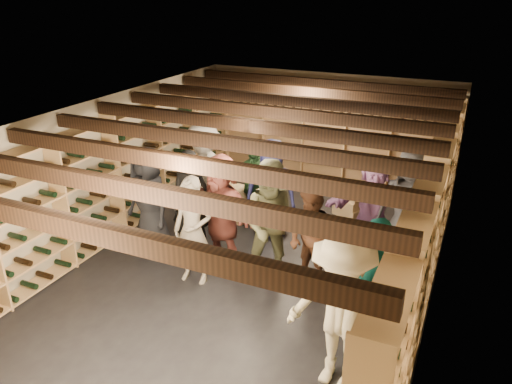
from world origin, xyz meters
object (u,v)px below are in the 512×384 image
at_px(person_11, 372,207).
at_px(person_12, 407,207).
at_px(crate_stack_right, 348,203).
at_px(person_3, 341,313).
at_px(person_1, 191,205).
at_px(person_2, 273,224).
at_px(crate_loose, 356,237).
at_px(person_10, 254,185).
at_px(crate_stack_left, 234,203).
at_px(person_4, 372,293).
at_px(person_8, 311,239).
at_px(person_0, 149,201).
at_px(person_9, 205,175).
at_px(person_7, 193,231).
at_px(person_5, 221,210).
at_px(person_6, 271,189).

relative_size(person_11, person_12, 0.87).
height_order(crate_stack_right, person_3, person_3).
height_order(person_1, person_2, person_2).
height_order(crate_loose, person_10, person_10).
distance_m(crate_stack_left, person_4, 4.20).
xyz_separation_m(crate_loose, person_8, (-0.31, -1.57, 0.67)).
xyz_separation_m(person_0, person_4, (3.84, -1.15, 0.03)).
distance_m(person_1, person_3, 3.47).
distance_m(person_11, person_12, 0.56).
bearing_deg(person_10, person_8, -41.44).
height_order(person_0, person_9, person_9).
bearing_deg(person_7, person_9, 109.98).
xyz_separation_m(crate_stack_right, person_2, (-0.43, -2.72, 0.70)).
bearing_deg(crate_stack_right, person_0, -134.38).
xyz_separation_m(person_7, person_9, (-0.82, 1.77, 0.12)).
height_order(person_7, person_11, person_7).
bearing_deg(person_10, person_5, -84.45).
relative_size(person_6, person_8, 1.17).
bearing_deg(crate_stack_right, person_7, -115.40).
bearing_deg(crate_stack_right, person_1, -127.86).
xyz_separation_m(person_2, person_8, (0.53, 0.15, -0.20)).
bearing_deg(person_0, person_2, 16.13).
height_order(person_8, person_11, person_11).
bearing_deg(crate_loose, person_5, -140.00).
bearing_deg(person_12, person_9, -175.15).
bearing_deg(person_7, crate_stack_right, 59.91).
bearing_deg(person_2, person_0, 156.91).
xyz_separation_m(crate_loose, person_5, (-1.80, -1.51, 0.82)).
bearing_deg(person_0, person_9, 94.29).
distance_m(person_1, person_6, 1.44).
relative_size(person_8, person_11, 0.93).
distance_m(person_1, person_8, 2.05).
height_order(person_7, person_9, person_9).
xyz_separation_m(crate_stack_left, person_12, (3.13, -0.24, 0.60)).
height_order(person_6, person_12, person_12).
bearing_deg(crate_loose, person_1, -147.52).
distance_m(person_4, person_10, 3.86).
bearing_deg(crate_stack_right, person_5, -118.99).
bearing_deg(person_11, person_8, -129.04).
distance_m(person_0, person_1, 0.70).
relative_size(person_2, person_12, 1.01).
relative_size(crate_stack_right, person_5, 0.33).
relative_size(person_1, person_7, 1.07).
distance_m(crate_stack_right, person_6, 1.84).
height_order(person_0, person_12, person_12).
xyz_separation_m(crate_loose, person_2, (-0.84, -1.72, 0.87)).
xyz_separation_m(crate_stack_right, person_11, (0.68, -1.24, 0.56)).
height_order(person_6, person_11, person_6).
bearing_deg(person_0, person_5, 24.76).
distance_m(crate_stack_left, person_2, 2.28).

